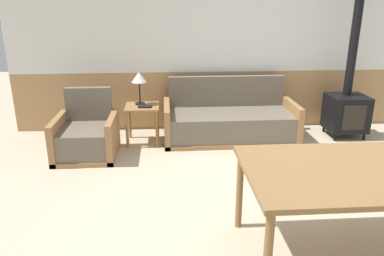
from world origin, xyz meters
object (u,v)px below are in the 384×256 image
table_lamp (139,79)px  couch (229,122)px  dining_table (366,176)px  wood_stove (348,100)px  side_table (142,113)px  armchair (87,137)px

table_lamp → couch: bearing=-0.6°
dining_table → wood_stove: size_ratio=0.73×
couch → side_table: couch is taller
couch → wood_stove: bearing=-0.1°
side_table → wood_stove: wood_stove is taller
armchair → dining_table: size_ratio=0.46×
side_table → dining_table: dining_table is taller
dining_table → table_lamp: bearing=123.8°
couch → side_table: size_ratio=3.50×
armchair → dining_table: bearing=-45.5°
couch → armchair: (-1.99, -0.50, -0.01)m
couch → wood_stove: (1.77, -0.00, 0.31)m
couch → table_lamp: table_lamp is taller
armchair → couch: bearing=10.2°
table_lamp → wood_stove: (3.07, -0.02, -0.35)m
side_table → wood_stove: 3.04m
armchair → table_lamp: bearing=32.8°
side_table → dining_table: bearing=-55.8°
couch → dining_table: 2.86m
armchair → side_table: armchair is taller
wood_stove → dining_table: bearing=-113.5°
side_table → table_lamp: table_lamp is taller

